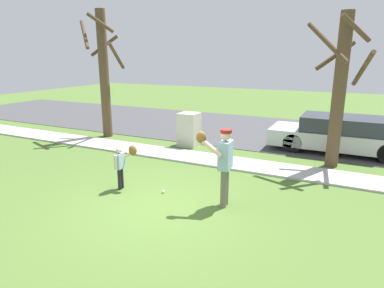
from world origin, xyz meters
TOP-DOWN VIEW (x-y plane):
  - ground_plane at (0.00, 3.50)m, footprint 48.00×48.00m
  - sidewalk_strip at (0.00, 3.60)m, footprint 36.00×1.20m
  - road_surface at (0.00, 8.60)m, footprint 36.00×6.80m
  - person_adult at (1.18, 0.69)m, footprint 0.69×0.68m
  - person_child at (-1.37, 0.52)m, footprint 0.47×0.45m
  - baseball at (-0.35, 0.71)m, footprint 0.07×0.07m
  - utility_cabinet at (-1.76, 4.93)m, footprint 0.68×0.70m
  - street_tree_near at (3.14, 4.71)m, footprint 1.84×1.88m
  - street_tree_far at (-5.47, 4.80)m, footprint 1.85×1.88m
  - parked_sedan_silver at (3.24, 6.47)m, footprint 4.60×1.80m

SIDE VIEW (x-z plane):
  - ground_plane at x=0.00m, z-range 0.00..0.00m
  - road_surface at x=0.00m, z-range 0.00..0.02m
  - sidewalk_strip at x=0.00m, z-range 0.00..0.06m
  - baseball at x=-0.35m, z-range 0.00..0.07m
  - utility_cabinet at x=-1.76m, z-range 0.00..1.22m
  - parked_sedan_silver at x=3.24m, z-range 0.01..1.23m
  - person_child at x=-1.37m, z-range 0.16..1.27m
  - person_adult at x=1.18m, z-range 0.21..1.94m
  - street_tree_near at x=3.14m, z-range 0.16..4.57m
  - street_tree_far at x=-5.47m, z-range 0.16..5.12m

